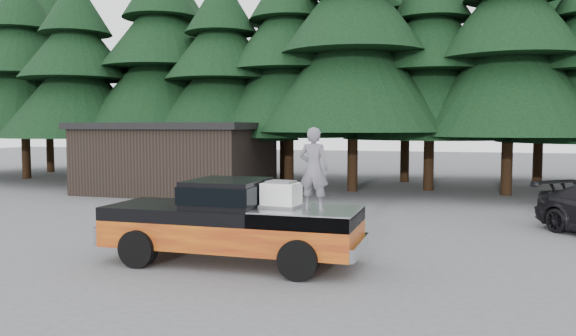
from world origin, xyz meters
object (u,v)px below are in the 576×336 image
(air_compressor, at_px, (281,196))
(utility_building, at_px, (178,157))
(pickup_truck, at_px, (232,234))
(man_on_bed, at_px, (314,169))

(air_compressor, bearing_deg, utility_building, 132.13)
(pickup_truck, relative_size, man_on_bed, 3.36)
(air_compressor, relative_size, utility_building, 0.09)
(pickup_truck, xyz_separation_m, utility_building, (-7.89, 12.46, 1.00))
(man_on_bed, bearing_deg, air_compressor, -10.22)
(man_on_bed, height_order, utility_building, utility_building)
(air_compressor, distance_m, utility_building, 15.38)
(pickup_truck, relative_size, air_compressor, 7.83)
(air_compressor, distance_m, man_on_bed, 1.05)
(pickup_truck, height_order, air_compressor, air_compressor)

